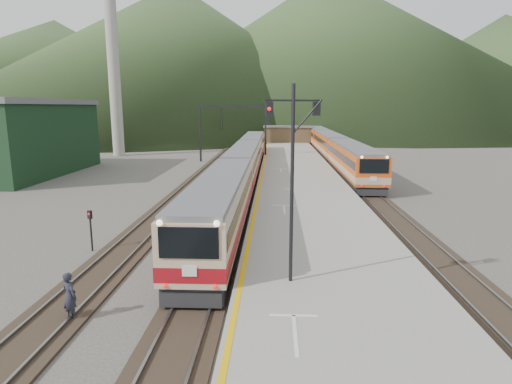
{
  "coord_description": "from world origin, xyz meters",
  "views": [
    {
      "loc": [
        3.14,
        -5.8,
        7.73
      ],
      "look_at": [
        1.87,
        22.86,
        2.0
      ],
      "focal_mm": 30.0,
      "sensor_mm": 36.0,
      "label": 1
    }
  ],
  "objects_px": {
    "main_train": "(244,165)",
    "worker": "(70,296)",
    "second_train": "(329,144)",
    "signal_mast": "(292,165)"
  },
  "relations": [
    {
      "from": "main_train",
      "to": "second_train",
      "type": "bearing_deg",
      "value": 64.18
    },
    {
      "from": "second_train",
      "to": "signal_mast",
      "type": "bearing_deg",
      "value": -98.63
    },
    {
      "from": "signal_mast",
      "to": "worker",
      "type": "height_order",
      "value": "signal_mast"
    },
    {
      "from": "second_train",
      "to": "signal_mast",
      "type": "xyz_separation_m",
      "value": [
        -7.71,
        -50.79,
        3.53
      ]
    },
    {
      "from": "main_train",
      "to": "worker",
      "type": "relative_size",
      "value": 30.36
    },
    {
      "from": "worker",
      "to": "second_train",
      "type": "bearing_deg",
      "value": -72.77
    },
    {
      "from": "second_train",
      "to": "worker",
      "type": "height_order",
      "value": "second_train"
    },
    {
      "from": "main_train",
      "to": "signal_mast",
      "type": "bearing_deg",
      "value": -82.01
    },
    {
      "from": "main_train",
      "to": "worker",
      "type": "distance_m",
      "value": 28.99
    },
    {
      "from": "main_train",
      "to": "worker",
      "type": "bearing_deg",
      "value": -98.58
    }
  ]
}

